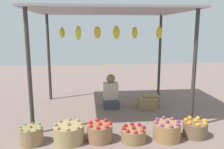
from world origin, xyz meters
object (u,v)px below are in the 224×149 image
(basket_green_chilies, at_px, (31,136))
(wooden_crate_near_vendor, at_px, (147,103))
(basket_red_apples, at_px, (134,134))
(basket_purple_onions, at_px, (167,131))
(basket_potatoes, at_px, (69,133))
(basket_oranges, at_px, (195,129))
(basket_red_tomatoes, at_px, (100,132))
(vendor_person, at_px, (111,94))
(wooden_crate_stacked_rear, at_px, (151,101))

(basket_green_chilies, distance_m, wooden_crate_near_vendor, 2.75)
(basket_red_apples, height_order, basket_purple_onions, basket_purple_onions)
(basket_potatoes, xyz_separation_m, basket_oranges, (2.15, -0.02, -0.01))
(basket_red_tomatoes, relative_size, basket_oranges, 1.02)
(vendor_person, relative_size, basket_red_apples, 1.88)
(basket_potatoes, relative_size, wooden_crate_near_vendor, 1.17)
(basket_red_tomatoes, bearing_deg, wooden_crate_stacked_rear, 51.71)
(basket_potatoes, height_order, basket_red_apples, basket_potatoes)
(basket_potatoes, height_order, wooden_crate_stacked_rear, basket_potatoes)
(basket_green_chilies, relative_size, basket_potatoes, 0.74)
(basket_potatoes, distance_m, wooden_crate_near_vendor, 2.27)
(vendor_person, height_order, basket_oranges, vendor_person)
(basket_red_apples, relative_size, wooden_crate_near_vendor, 0.98)
(basket_green_chilies, distance_m, basket_red_tomatoes, 1.10)
(basket_potatoes, bearing_deg, basket_red_tomatoes, -0.70)
(vendor_person, distance_m, basket_green_chilies, 2.27)
(vendor_person, distance_m, basket_purple_onions, 1.97)
(basket_oranges, bearing_deg, wooden_crate_stacked_rear, 101.64)
(wooden_crate_near_vendor, bearing_deg, vendor_person, 165.64)
(basket_green_chilies, distance_m, basket_oranges, 2.74)
(basket_oranges, xyz_separation_m, wooden_crate_stacked_rear, (-0.34, 1.66, 0.00))
(basket_oranges, height_order, wooden_crate_stacked_rear, basket_oranges)
(basket_oranges, relative_size, wooden_crate_near_vendor, 0.97)
(vendor_person, xyz_separation_m, basket_red_tomatoes, (-0.35, -1.74, -0.15))
(basket_red_tomatoes, height_order, wooden_crate_near_vendor, basket_red_tomatoes)
(wooden_crate_stacked_rear, bearing_deg, basket_purple_onions, -96.00)
(vendor_person, relative_size, basket_green_chilies, 2.13)
(basket_oranges, relative_size, wooden_crate_stacked_rear, 1.17)
(basket_green_chilies, xyz_separation_m, basket_red_tomatoes, (1.10, -0.00, 0.01))
(basket_red_apples, xyz_separation_m, basket_purple_onions, (0.57, 0.00, 0.04))
(basket_red_apples, xyz_separation_m, wooden_crate_near_vendor, (0.63, 1.60, 0.01))
(basket_green_chilies, bearing_deg, basket_red_apples, -2.59)
(wooden_crate_near_vendor, height_order, wooden_crate_stacked_rear, wooden_crate_stacked_rear)
(vendor_person, height_order, basket_purple_onions, vendor_person)
(wooden_crate_near_vendor, bearing_deg, basket_potatoes, -138.10)
(basket_red_apples, relative_size, wooden_crate_stacked_rear, 1.18)
(basket_red_tomatoes, height_order, wooden_crate_stacked_rear, basket_red_tomatoes)
(basket_oranges, distance_m, wooden_crate_near_vendor, 1.60)
(basket_green_chilies, bearing_deg, basket_oranges, -0.22)
(basket_potatoes, relative_size, basket_oranges, 1.20)
(basket_green_chilies, relative_size, basket_red_tomatoes, 0.86)
(basket_green_chilies, relative_size, basket_purple_onions, 0.81)
(basket_red_tomatoes, bearing_deg, basket_potatoes, 179.30)
(basket_green_chilies, relative_size, basket_red_apples, 0.88)
(basket_purple_onions, relative_size, wooden_crate_stacked_rear, 1.28)
(vendor_person, bearing_deg, wooden_crate_stacked_rear, -5.25)
(basket_green_chilies, height_order, basket_purple_onions, basket_purple_onions)
(wooden_crate_stacked_rear, bearing_deg, basket_green_chilies, -145.59)
(basket_red_tomatoes, relative_size, wooden_crate_stacked_rear, 1.20)
(wooden_crate_stacked_rear, bearing_deg, wooden_crate_near_vendor, -132.73)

